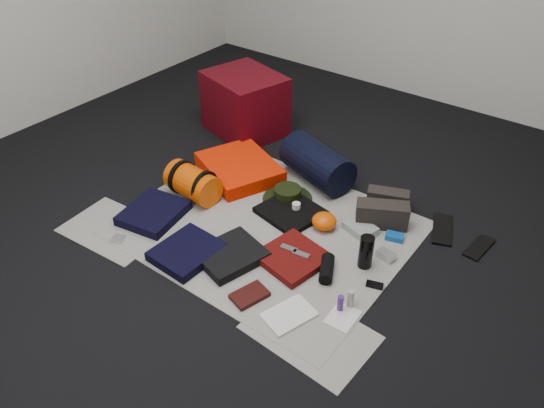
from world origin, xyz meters
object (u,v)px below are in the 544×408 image
Objects in this scene: stuff_sack at (193,183)px; paperback_book at (250,295)px; compact_camera at (386,255)px; navy_duffel at (317,163)px; water_bottle at (366,252)px; red_cabinet at (245,104)px; sleeping_pad at (239,168)px.

stuff_sack is 0.96m from paperback_book.
stuff_sack is at bearing -160.09° from compact_camera.
navy_duffel reaches higher than water_bottle.
red_cabinet reaches higher than stuff_sack.
red_cabinet is at bearing 166.91° from compact_camera.
stuff_sack is 3.42× the size of compact_camera.
stuff_sack is 0.69× the size of navy_duffel.
paperback_book is (0.83, -0.47, -0.09)m from stuff_sack.
compact_camera is (1.18, -0.17, -0.03)m from sleeping_pad.
sleeping_pad is at bearing -39.50° from red_cabinet.
water_bottle is at bearing -107.19° from compact_camera.
red_cabinet is 0.94m from stuff_sack.
red_cabinet is 3.00× the size of paperback_book.
sleeping_pad is at bearing -132.74° from navy_duffel.
red_cabinet reaches higher than water_bottle.
paperback_book is at bearing -110.73° from compact_camera.
red_cabinet is 0.86m from navy_duffel.
stuff_sack reaches higher than water_bottle.
compact_camera is (0.06, 0.12, -0.08)m from water_bottle.
paperback_book is at bearing -47.78° from sleeping_pad.
compact_camera is at bearing -11.78° from navy_duffel.
red_cabinet is at bearing 125.24° from sleeping_pad.
paperback_book is (1.13, -1.35, -0.21)m from red_cabinet.
red_cabinet is at bearing 151.53° from water_bottle.
red_cabinet reaches higher than paperback_book.
red_cabinet reaches higher than sleeping_pad.
sleeping_pad is 0.52m from navy_duffel.
stuff_sack is at bearing -111.53° from navy_duffel.
red_cabinet reaches higher than navy_duffel.
paperback_book is at bearing -34.98° from red_cabinet.
red_cabinet reaches higher than compact_camera.
navy_duffel reaches higher than compact_camera.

